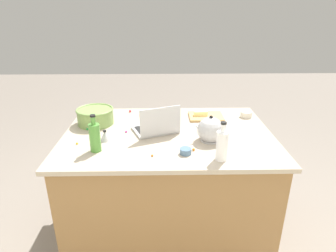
{
  "coord_description": "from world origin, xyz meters",
  "views": [
    {
      "loc": [
        0.04,
        1.96,
        1.77
      ],
      "look_at": [
        0.0,
        0.0,
        0.95
      ],
      "focal_mm": 31.06,
      "sensor_mm": 36.0,
      "label": 1
    }
  ],
  "objects_px": {
    "bottle_olive": "(95,137)",
    "kitchen_timer": "(105,136)",
    "kettle": "(210,130)",
    "ramekin_small": "(246,114)",
    "cutting_board": "(206,117)",
    "mixing_bowl_large": "(95,116)",
    "butter_stick_left": "(201,114)",
    "ramekin_medium": "(186,151)",
    "bottle_vinegar": "(222,145)",
    "laptop": "(157,127)"
  },
  "relations": [
    {
      "from": "bottle_olive",
      "to": "butter_stick_left",
      "type": "relative_size",
      "value": 2.24
    },
    {
      "from": "mixing_bowl_large",
      "to": "kettle",
      "type": "bearing_deg",
      "value": 158.96
    },
    {
      "from": "cutting_board",
      "to": "butter_stick_left",
      "type": "distance_m",
      "value": 0.05
    },
    {
      "from": "mixing_bowl_large",
      "to": "bottle_vinegar",
      "type": "bearing_deg",
      "value": 146.03
    },
    {
      "from": "butter_stick_left",
      "to": "bottle_olive",
      "type": "bearing_deg",
      "value": 37.75
    },
    {
      "from": "bottle_olive",
      "to": "kitchen_timer",
      "type": "bearing_deg",
      "value": -102.25
    },
    {
      "from": "kettle",
      "to": "ramekin_small",
      "type": "distance_m",
      "value": 0.59
    },
    {
      "from": "kitchen_timer",
      "to": "cutting_board",
      "type": "bearing_deg",
      "value": -150.48
    },
    {
      "from": "bottle_vinegar",
      "to": "ramekin_medium",
      "type": "relative_size",
      "value": 3.3
    },
    {
      "from": "mixing_bowl_large",
      "to": "ramekin_small",
      "type": "height_order",
      "value": "mixing_bowl_large"
    },
    {
      "from": "ramekin_medium",
      "to": "mixing_bowl_large",
      "type": "bearing_deg",
      "value": -37.62
    },
    {
      "from": "kitchen_timer",
      "to": "ramekin_medium",
      "type": "bearing_deg",
      "value": 159.45
    },
    {
      "from": "laptop",
      "to": "mixing_bowl_large",
      "type": "height_order",
      "value": "laptop"
    },
    {
      "from": "butter_stick_left",
      "to": "ramekin_small",
      "type": "xyz_separation_m",
      "value": [
        -0.38,
        -0.01,
        -0.01
      ]
    },
    {
      "from": "bottle_vinegar",
      "to": "ramekin_small",
      "type": "relative_size",
      "value": 2.6
    },
    {
      "from": "laptop",
      "to": "kitchen_timer",
      "type": "height_order",
      "value": "laptop"
    },
    {
      "from": "bottle_vinegar",
      "to": "kitchen_timer",
      "type": "relative_size",
      "value": 3.19
    },
    {
      "from": "mixing_bowl_large",
      "to": "laptop",
      "type": "bearing_deg",
      "value": 159.16
    },
    {
      "from": "kettle",
      "to": "ramekin_small",
      "type": "height_order",
      "value": "kettle"
    },
    {
      "from": "ramekin_small",
      "to": "ramekin_medium",
      "type": "bearing_deg",
      "value": 49.09
    },
    {
      "from": "laptop",
      "to": "kettle",
      "type": "distance_m",
      "value": 0.4
    },
    {
      "from": "laptop",
      "to": "cutting_board",
      "type": "distance_m",
      "value": 0.51
    },
    {
      "from": "ramekin_medium",
      "to": "laptop",
      "type": "bearing_deg",
      "value": -60.77
    },
    {
      "from": "cutting_board",
      "to": "butter_stick_left",
      "type": "xyz_separation_m",
      "value": [
        0.04,
        0.0,
        0.03
      ]
    },
    {
      "from": "kettle",
      "to": "ramekin_medium",
      "type": "bearing_deg",
      "value": 46.27
    },
    {
      "from": "laptop",
      "to": "kettle",
      "type": "bearing_deg",
      "value": 158.7
    },
    {
      "from": "mixing_bowl_large",
      "to": "kitchen_timer",
      "type": "height_order",
      "value": "mixing_bowl_large"
    },
    {
      "from": "bottle_vinegar",
      "to": "mixing_bowl_large",
      "type": "bearing_deg",
      "value": -33.97
    },
    {
      "from": "ramekin_medium",
      "to": "cutting_board",
      "type": "bearing_deg",
      "value": -108.99
    },
    {
      "from": "kettle",
      "to": "cutting_board",
      "type": "xyz_separation_m",
      "value": [
        -0.04,
        -0.44,
        -0.07
      ]
    },
    {
      "from": "ramekin_medium",
      "to": "bottle_olive",
      "type": "bearing_deg",
      "value": -5.43
    },
    {
      "from": "kettle",
      "to": "cutting_board",
      "type": "bearing_deg",
      "value": -94.75
    },
    {
      "from": "bottle_olive",
      "to": "mixing_bowl_large",
      "type": "bearing_deg",
      "value": -78.14
    },
    {
      "from": "butter_stick_left",
      "to": "ramekin_small",
      "type": "relative_size",
      "value": 1.17
    },
    {
      "from": "laptop",
      "to": "kitchen_timer",
      "type": "xyz_separation_m",
      "value": [
        0.36,
        0.13,
        -0.01
      ]
    },
    {
      "from": "laptop",
      "to": "bottle_olive",
      "type": "xyz_separation_m",
      "value": [
        0.39,
        0.28,
        0.05
      ]
    },
    {
      "from": "butter_stick_left",
      "to": "ramekin_medium",
      "type": "relative_size",
      "value": 1.48
    },
    {
      "from": "bottle_olive",
      "to": "ramekin_medium",
      "type": "xyz_separation_m",
      "value": [
        -0.57,
        0.05,
        -0.08
      ]
    },
    {
      "from": "ramekin_small",
      "to": "butter_stick_left",
      "type": "bearing_deg",
      "value": 1.38
    },
    {
      "from": "kettle",
      "to": "ramekin_small",
      "type": "bearing_deg",
      "value": -129.65
    },
    {
      "from": "bottle_olive",
      "to": "butter_stick_left",
      "type": "distance_m",
      "value": 0.95
    },
    {
      "from": "cutting_board",
      "to": "mixing_bowl_large",
      "type": "bearing_deg",
      "value": 7.44
    },
    {
      "from": "bottle_olive",
      "to": "kitchen_timer",
      "type": "height_order",
      "value": "bottle_olive"
    },
    {
      "from": "kettle",
      "to": "cutting_board",
      "type": "relative_size",
      "value": 0.77
    },
    {
      "from": "butter_stick_left",
      "to": "ramekin_medium",
      "type": "bearing_deg",
      "value": 74.68
    },
    {
      "from": "ramekin_small",
      "to": "laptop",
      "type": "bearing_deg",
      "value": 22.66
    },
    {
      "from": "kettle",
      "to": "ramekin_medium",
      "type": "relative_size",
      "value": 2.87
    },
    {
      "from": "kitchen_timer",
      "to": "bottle_vinegar",
      "type": "bearing_deg",
      "value": 159.6
    },
    {
      "from": "mixing_bowl_large",
      "to": "kettle",
      "type": "xyz_separation_m",
      "value": [
        -0.85,
        0.33,
        0.01
      ]
    },
    {
      "from": "cutting_board",
      "to": "ramekin_small",
      "type": "distance_m",
      "value": 0.34
    }
  ]
}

